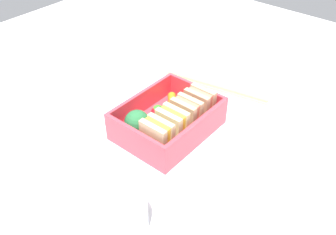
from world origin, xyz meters
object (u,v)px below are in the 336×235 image
Objects in this scene: sandwich_center_left at (186,113)px; sandwich_center_right at (157,136)px; strawberry_far_left at (158,113)px; broccoli_floret at (137,123)px; sandwich_left at (200,103)px; drinking_glass at (122,207)px; chopstick_pair at (215,86)px; sandwich_center at (172,124)px; carrot_stick_far_left at (172,102)px.

sandwich_center_left is 7.03cm from sandwich_center_right.
broccoli_floret is at bearing 2.34° from strawberry_far_left.
sandwich_left is 0.60× the size of drinking_glass.
strawberry_far_left is at bearing -3.20° from chopstick_pair.
sandwich_center is 4.92cm from strawberry_far_left.
strawberry_far_left is 20.71cm from drinking_glass.
sandwich_center is (3.52, 0.00, 0.00)cm from sandwich_center_left.
chopstick_pair is (-20.77, -3.60, -3.30)cm from sandwich_center_right.
sandwich_center_right is 13.94cm from drinking_glass.
sandwich_center_right is 0.60× the size of drinking_glass.
chopstick_pair is (-13.74, -3.60, -3.30)cm from sandwich_center_left.
sandwich_left reaches higher than carrot_stick_far_left.
sandwich_center_right is 1.58× the size of strawberry_far_left.
strawberry_far_left is 0.67× the size of broccoli_floret.
sandwich_center is at bearing 0.00° from sandwich_left.
strawberry_far_left is (5.27, -4.47, -1.08)cm from sandwich_left.
carrot_stick_far_left is 4.56cm from strawberry_far_left.
sandwich_center is 0.60× the size of drinking_glass.
sandwich_center_right is at bearing 27.54° from carrot_stick_far_left.
sandwich_center_left is 0.60× the size of drinking_glass.
sandwich_left reaches higher than chopstick_pair.
sandwich_center_left is 1.00× the size of sandwich_center.
chopstick_pair is (-15.50, 0.87, -2.22)cm from strawberry_far_left.
chopstick_pair is at bearing -168.21° from sandwich_center.
sandwich_center_right is 21.34cm from chopstick_pair.
drinking_glass is at bearing 19.06° from sandwich_center.
sandwich_center_left is 3.52cm from sandwich_center.
drinking_glass is at bearing 15.86° from sandwich_center_left.
sandwich_center_right is 11.13cm from carrot_stick_far_left.
carrot_stick_far_left is 25.01cm from drinking_glass.
broccoli_floret reaches higher than chopstick_pair.
sandwich_left is 1.07× the size of broccoli_floret.
sandwich_left is at bearing -166.44° from drinking_glass.
broccoli_floret is at bearing -52.37° from sandwich_center.
chopstick_pair is (-17.26, -3.60, -3.30)cm from sandwich_center.
sandwich_center is 1.13× the size of carrot_stick_far_left.
chopstick_pair is at bearing 172.35° from carrot_stick_far_left.
sandwich_center_left is at bearing 0.00° from sandwich_left.
sandwich_left is 0.24× the size of chopstick_pair.
carrot_stick_far_left is 0.21× the size of chopstick_pair.
strawberry_far_left is at bearing -150.76° from drinking_glass.
sandwich_center is at bearing -160.94° from drinking_glass.
sandwich_left is 3.52cm from sandwich_center_left.
sandwich_center is at bearing 39.19° from carrot_stick_far_left.
sandwich_left is 1.13× the size of carrot_stick_far_left.
carrot_stick_far_left is at bearing -152.46° from sandwich_center_right.
strawberry_far_left is 0.15× the size of chopstick_pair.
broccoli_floret is at bearing -32.08° from sandwich_center_left.
broccoli_floret is (9.52, 0.82, 1.81)cm from carrot_stick_far_left.
sandwich_center_left is 14.58cm from chopstick_pair.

